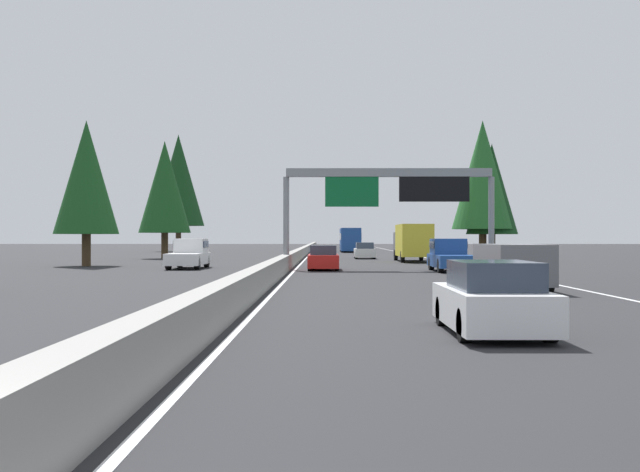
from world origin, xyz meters
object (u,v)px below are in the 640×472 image
(minivan_distant_a, at_px, (512,264))
(sedan_mid_right, at_px, (365,251))
(bus_near_right, at_px, (350,239))
(conifer_left_far, at_px, (178,180))
(sedan_far_right, at_px, (323,258))
(conifer_right_far, at_px, (483,175))
(oncoming_near, at_px, (189,254))
(pickup_distant_b, at_px, (450,255))
(conifer_left_mid, at_px, (165,187))
(box_truck_mid_left, at_px, (413,241))
(conifer_left_near, at_px, (86,177))
(sedan_far_center, at_px, (492,300))
(sign_gantry_overhead, at_px, (392,189))
(conifer_right_mid, at_px, (492,189))

(minivan_distant_a, distance_m, sedan_mid_right, 42.47)
(minivan_distant_a, distance_m, bus_near_right, 74.72)
(conifer_left_far, bearing_deg, minivan_distant_a, -160.94)
(sedan_far_right, xyz_separation_m, conifer_right_far, (21.12, -13.62, 6.61))
(bus_near_right, height_order, oncoming_near, bus_near_right)
(conifer_right_far, bearing_deg, sedan_mid_right, 71.08)
(pickup_distant_b, height_order, conifer_left_mid, conifer_left_mid)
(box_truck_mid_left, relative_size, conifer_right_far, 0.71)
(conifer_right_far, xyz_separation_m, conifer_left_far, (38.82, 33.48, 2.36))
(pickup_distant_b, xyz_separation_m, sedan_mid_right, (26.08, 3.61, -0.23))
(conifer_left_near, bearing_deg, sedan_far_center, -152.15)
(sedan_far_center, xyz_separation_m, sedan_mid_right, (55.34, -0.11, 0.00))
(sign_gantry_overhead, xyz_separation_m, sedan_mid_right, (23.96, 0.47, -4.15))
(sedan_far_center, height_order, sedan_far_right, same)
(bus_near_right, relative_size, box_truck_mid_left, 1.35)
(conifer_left_near, bearing_deg, conifer_right_far, -62.95)
(minivan_distant_a, bearing_deg, bus_near_right, 2.84)
(sedan_far_right, bearing_deg, box_truck_mid_left, -23.55)
(oncoming_near, bearing_deg, sign_gantry_overhead, 81.69)
(sign_gantry_overhead, bearing_deg, sedan_mid_right, 1.11)
(conifer_right_mid, xyz_separation_m, conifer_right_far, (-0.12, 0.82, 1.21))
(conifer_right_mid, bearing_deg, conifer_right_far, 98.58)
(sedan_mid_right, xyz_separation_m, conifer_left_mid, (-0.11, 18.07, 5.79))
(minivan_distant_a, bearing_deg, sedan_far_right, 21.45)
(bus_near_right, xyz_separation_m, conifer_right_mid, (-35.58, -11.14, 4.36))
(sedan_far_center, distance_m, conifer_left_far, 94.12)
(oncoming_near, relative_size, conifer_left_near, 0.57)
(sedan_far_right, height_order, conifer_left_near, conifer_left_near)
(sedan_far_center, distance_m, pickup_distant_b, 29.49)
(sedan_far_center, relative_size, conifer_left_near, 0.45)
(sedan_far_right, distance_m, conifer_left_far, 63.78)
(sedan_far_right, height_order, conifer_left_mid, conifer_left_mid)
(box_truck_mid_left, xyz_separation_m, oncoming_near, (-13.78, 15.44, -0.70))
(oncoming_near, height_order, conifer_right_mid, conifer_right_mid)
(sign_gantry_overhead, distance_m, minivan_distant_a, 19.01)
(minivan_distant_a, distance_m, sedan_far_right, 19.12)
(pickup_distant_b, bearing_deg, conifer_right_mid, -17.51)
(sedan_far_center, height_order, bus_near_right, bus_near_right)
(sedan_far_center, height_order, conifer_left_near, conifer_left_near)
(sedan_mid_right, distance_m, conifer_right_mid, 12.52)
(oncoming_near, xyz_separation_m, conifer_left_far, (57.53, 11.48, 8.74))
(conifer_right_mid, distance_m, conifer_left_near, 33.97)
(sedan_far_center, bearing_deg, conifer_left_far, 14.45)
(pickup_distant_b, distance_m, conifer_left_near, 24.90)
(conifer_right_far, bearing_deg, conifer_left_far, 40.78)
(minivan_distant_a, bearing_deg, conifer_right_mid, -10.79)
(box_truck_mid_left, xyz_separation_m, sedan_mid_right, (8.35, 3.42, -0.93))
(pickup_distant_b, bearing_deg, conifer_left_near, 71.91)
(minivan_distant_a, bearing_deg, oncoming_near, 37.27)
(sign_gantry_overhead, height_order, bus_near_right, sign_gantry_overhead)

